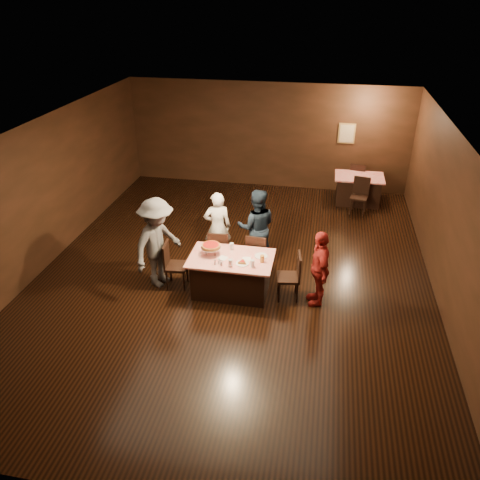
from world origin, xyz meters
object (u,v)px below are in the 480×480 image
Objects in this scene: chair_far_left at (220,250)px; chair_end_left at (176,265)px; back_table at (358,189)px; chair_far_right at (258,253)px; chair_back_far at (358,178)px; diner_red_shirt at (319,268)px; glass_amber at (262,259)px; diner_white_jacket at (217,227)px; glass_back at (232,246)px; pizza_stand at (211,246)px; main_table at (231,275)px; chair_back_near at (359,196)px; plate_empty at (261,256)px; chair_end_right at (288,276)px; diner_grey_knit at (158,243)px; glass_front_right at (252,264)px; glass_front_left at (230,263)px; diner_navy_hoodie at (256,227)px.

chair_far_left is 1.00× the size of chair_end_left.
back_table is 1.37× the size of chair_far_right.
chair_back_far is 0.63× the size of diner_red_shirt.
chair_back_far is 6.79× the size of glass_amber.
diner_white_jacket reaches higher than chair_end_left.
diner_white_jacket reaches higher than glass_back.
diner_white_jacket is 11.29× the size of glass_back.
diner_red_shirt is at bearing -2.44° from pizza_stand.
main_table is 6.00m from chair_back_far.
chair_back_near reaches higher than glass_back.
diner_white_jacket is at bearing 114.77° from main_table.
diner_red_shirt is (2.19, -1.19, -0.04)m from diner_white_jacket.
plate_empty is 1.79× the size of glass_amber.
back_table is at bearing 154.87° from chair_end_right.
glass_front_right is (1.90, -0.27, -0.09)m from diner_grey_knit.
glass_front_right is at bearing 97.23° from chair_far_right.
main_table is 0.69m from plate_empty.
diner_red_shirt reaches higher than pizza_stand.
chair_end_right is at bearing 86.41° from chair_back_far.
glass_front_left is (-0.35, -1.05, 0.37)m from chair_far_right.
glass_front_right is (0.40, 0.05, 0.00)m from glass_front_left.
diner_grey_knit reaches higher than plate_empty.
plate_empty reaches higher than main_table.
diner_white_jacket is (-1.63, 1.15, 0.32)m from chair_end_right.
chair_back_far is at bearing -39.77° from chair_end_left.
chair_end_left is 1.74m from glass_amber.
chair_back_near is 3.80× the size of plate_empty.
chair_back_far is at bearing 101.72° from chair_back_near.
diner_red_shirt is 10.71× the size of glass_front_right.
diner_grey_knit is 3.11m from diner_red_shirt.
glass_front_right is (-0.65, -0.25, 0.37)m from chair_end_right.
back_table is at bearing 101.42° from chair_back_far.
diner_red_shirt is (-0.90, -4.16, 0.28)m from chair_back_near.
chair_back_far reaches higher than glass_amber.
chair_end_left is 1.32m from diner_white_jacket.
chair_end_left is (-3.65, -4.82, 0.09)m from back_table.
back_table is 6.28m from diner_grey_knit.
glass_back is at bearing 102.55° from diner_white_jacket.
chair_far_left is 1.33m from glass_amber.
diner_navy_hoodie reaches higher than chair_back_near.
diner_white_jacket is 0.85× the size of diner_grey_knit.
pizza_stand reaches higher than glass_back.
back_table is 0.61m from chair_back_far.
pizza_stand is (0.00, -0.70, 0.48)m from chair_far_left.
glass_front_left is (1.15, -0.30, 0.37)m from chair_end_left.
diner_grey_knit is (-1.75, -1.17, 0.08)m from diner_navy_hoodie.
glass_front_left is at bearing -172.87° from glass_front_right.
chair_far_left reaches higher than glass_front_left.
glass_amber is (0.15, 0.20, 0.00)m from glass_front_right.
chair_far_right is 1.51m from diner_red_shirt.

